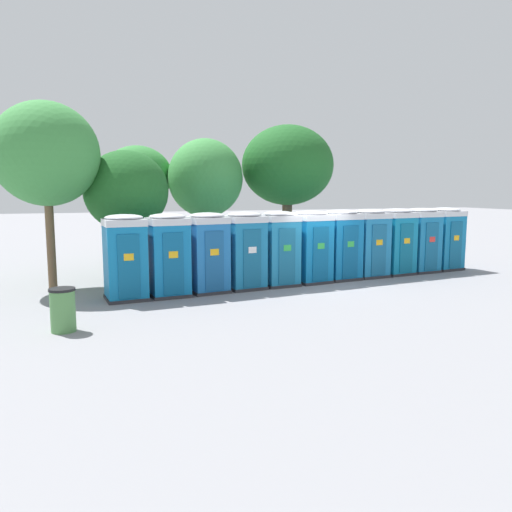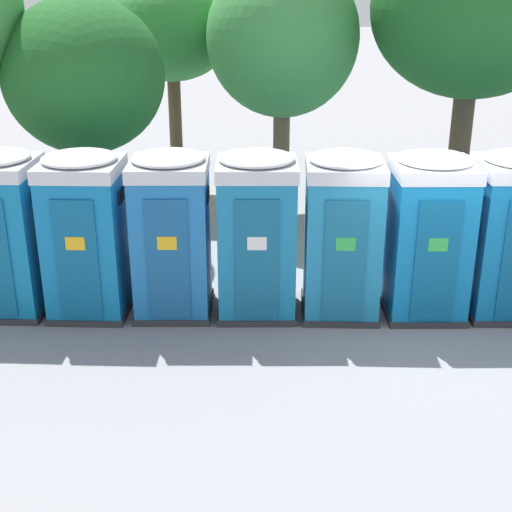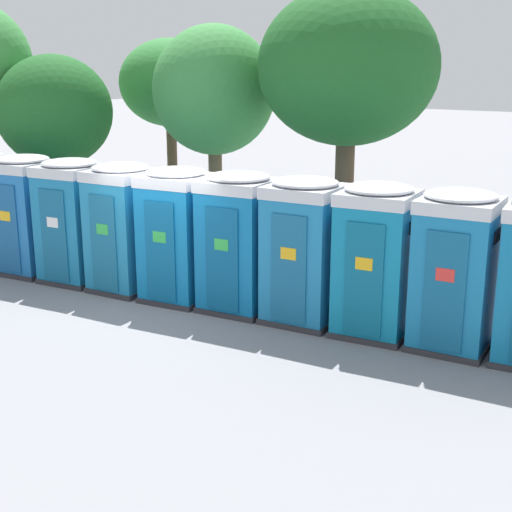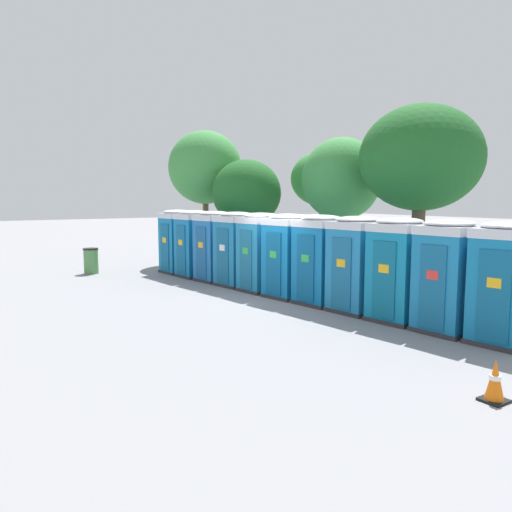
# 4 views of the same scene
# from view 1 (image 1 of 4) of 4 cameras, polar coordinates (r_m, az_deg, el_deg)

# --- Properties ---
(ground_plane) EXTENTS (120.00, 120.00, 0.00)m
(ground_plane) POSITION_cam_1_polar(r_m,az_deg,el_deg) (17.64, 6.57, -3.08)
(ground_plane) COLOR gray
(portapotty_0) EXTENTS (1.29, 1.30, 2.54)m
(portapotty_0) POSITION_cam_1_polar(r_m,az_deg,el_deg) (15.19, -14.72, -0.10)
(portapotty_0) COLOR #2D2D33
(portapotty_0) RESTS_ON ground
(portapotty_1) EXTENTS (1.29, 1.31, 2.54)m
(portapotty_1) POSITION_cam_1_polar(r_m,az_deg,el_deg) (15.45, -10.00, 0.16)
(portapotty_1) COLOR #2D2D33
(portapotty_1) RESTS_ON ground
(portapotty_2) EXTENTS (1.32, 1.34, 2.54)m
(portapotty_2) POSITION_cam_1_polar(r_m,az_deg,el_deg) (15.88, -5.56, 0.43)
(portapotty_2) COLOR #2D2D33
(portapotty_2) RESTS_ON ground
(portapotty_3) EXTENTS (1.35, 1.35, 2.54)m
(portapotty_3) POSITION_cam_1_polar(r_m,az_deg,el_deg) (16.37, -1.33, 0.68)
(portapotty_3) COLOR #2D2D33
(portapotty_3) RESTS_ON ground
(portapotty_4) EXTENTS (1.27, 1.30, 2.54)m
(portapotty_4) POSITION_cam_1_polar(r_m,az_deg,el_deg) (16.94, 2.65, 0.91)
(portapotty_4) COLOR #2D2D33
(portapotty_4) RESTS_ON ground
(portapotty_5) EXTENTS (1.35, 1.35, 2.54)m
(portapotty_5) POSITION_cam_1_polar(r_m,az_deg,el_deg) (17.59, 6.34, 1.12)
(portapotty_5) COLOR #2D2D33
(portapotty_5) RESTS_ON ground
(portapotty_6) EXTENTS (1.36, 1.33, 2.54)m
(portapotty_6) POSITION_cam_1_polar(r_m,az_deg,el_deg) (18.34, 9.67, 1.32)
(portapotty_6) COLOR #2D2D33
(portapotty_6) RESTS_ON ground
(portapotty_7) EXTENTS (1.34, 1.32, 2.54)m
(portapotty_7) POSITION_cam_1_polar(r_m,az_deg,el_deg) (19.12, 12.81, 1.49)
(portapotty_7) COLOR #2D2D33
(portapotty_7) RESTS_ON ground
(portapotty_8) EXTENTS (1.35, 1.35, 2.54)m
(portapotty_8) POSITION_cam_1_polar(r_m,az_deg,el_deg) (19.95, 15.70, 1.64)
(portapotty_8) COLOR #2D2D33
(portapotty_8) RESTS_ON ground
(portapotty_9) EXTENTS (1.30, 1.30, 2.54)m
(portapotty_9) POSITION_cam_1_polar(r_m,az_deg,el_deg) (20.82, 18.36, 1.77)
(portapotty_9) COLOR #2D2D33
(portapotty_9) RESTS_ON ground
(portapotty_10) EXTENTS (1.39, 1.36, 2.54)m
(portapotty_10) POSITION_cam_1_polar(r_m,az_deg,el_deg) (21.76, 20.75, 1.90)
(portapotty_10) COLOR #2D2D33
(portapotty_10) RESTS_ON ground
(street_tree_0) EXTENTS (2.92, 2.92, 4.62)m
(street_tree_0) POSITION_cam_1_polar(r_m,az_deg,el_deg) (18.13, -14.61, 7.17)
(street_tree_0) COLOR #4C3826
(street_tree_0) RESTS_ON ground
(street_tree_1) EXTENTS (3.32, 3.32, 6.03)m
(street_tree_1) POSITION_cam_1_polar(r_m,az_deg,el_deg) (17.46, -22.87, 10.64)
(street_tree_1) COLOR brown
(street_tree_1) RESTS_ON ground
(street_tree_2) EXTENTS (4.00, 4.00, 6.04)m
(street_tree_2) POSITION_cam_1_polar(r_m,az_deg,el_deg) (22.16, 3.62, 10.23)
(street_tree_2) COLOR brown
(street_tree_2) RESTS_ON ground
(street_tree_3) EXTENTS (2.87, 2.87, 5.08)m
(street_tree_3) POSITION_cam_1_polar(r_m,az_deg,el_deg) (21.73, -13.38, 8.89)
(street_tree_3) COLOR brown
(street_tree_3) RESTS_ON ground
(street_tree_4) EXTENTS (3.08, 3.08, 5.34)m
(street_tree_4) POSITION_cam_1_polar(r_m,az_deg,el_deg) (20.91, -5.80, 8.79)
(street_tree_4) COLOR brown
(street_tree_4) RESTS_ON ground
(trash_can) EXTENTS (0.59, 0.59, 1.02)m
(trash_can) POSITION_cam_1_polar(r_m,az_deg,el_deg) (12.33, -21.21, -5.76)
(trash_can) COLOR #518C4C
(trash_can) RESTS_ON ground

